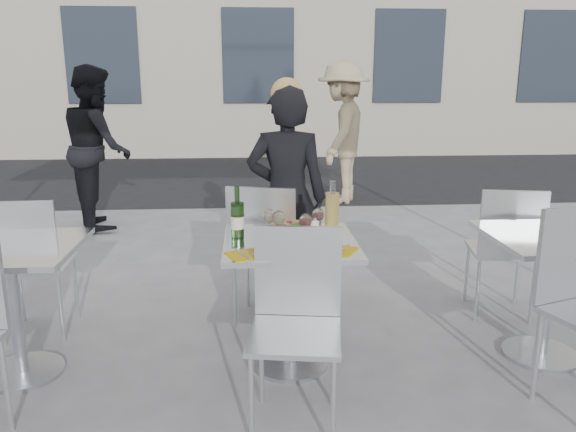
{
  "coord_description": "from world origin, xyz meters",
  "views": [
    {
      "loc": [
        -0.22,
        -2.93,
        1.62
      ],
      "look_at": [
        0.0,
        0.15,
        0.85
      ],
      "focal_mm": 35.0,
      "sensor_mm": 36.0,
      "label": 1
    }
  ],
  "objects": [
    {
      "name": "chair_near",
      "position": [
        -0.0,
        -0.48,
        0.55
      ],
      "size": [
        0.48,
        0.49,
        0.93
      ],
      "rotation": [
        0.0,
        0.0,
        -0.15
      ],
      "color": "silver",
      "rests_on": "ground"
    },
    {
      "name": "pedestrian_b",
      "position": [
        1.0,
        4.29,
        0.91
      ],
      "size": [
        1.05,
        1.33,
        1.81
      ],
      "primitive_type": "imported",
      "rotation": [
        0.0,
        0.0,
        4.35
      ],
      "color": "tan",
      "rests_on": "ground"
    },
    {
      "name": "woman_diner",
      "position": [
        0.05,
        0.95,
        0.78
      ],
      "size": [
        0.61,
        0.45,
        1.57
      ],
      "primitive_type": "imported",
      "rotation": [
        0.0,
        0.0,
        3.01
      ],
      "color": "black",
      "rests_on": "ground"
    },
    {
      "name": "street_asphalt",
      "position": [
        0.0,
        6.5,
        0.0
      ],
      "size": [
        24.0,
        5.0,
        0.0
      ],
      "primitive_type": "cube",
      "color": "black",
      "rests_on": "ground"
    },
    {
      "name": "carafe",
      "position": [
        0.26,
        0.2,
        0.87
      ],
      "size": [
        0.08,
        0.08,
        0.29
      ],
      "color": "#E3CA61",
      "rests_on": "main_table"
    },
    {
      "name": "napkin_right",
      "position": [
        0.23,
        -0.2,
        0.75
      ],
      "size": [
        0.24,
        0.24,
        0.01
      ],
      "rotation": [
        0.0,
        0.0,
        -0.5
      ],
      "color": "gold",
      "rests_on": "main_table"
    },
    {
      "name": "salad_plate",
      "position": [
        0.06,
        0.03,
        0.79
      ],
      "size": [
        0.22,
        0.22,
        0.09
      ],
      "color": "white",
      "rests_on": "main_table"
    },
    {
      "name": "pizza_far",
      "position": [
        0.03,
        0.19,
        0.77
      ],
      "size": [
        0.33,
        0.33,
        0.03
      ],
      "color": "white",
      "rests_on": "main_table"
    },
    {
      "name": "wineglass_white_b",
      "position": [
        -0.06,
        0.05,
        0.86
      ],
      "size": [
        0.07,
        0.07,
        0.16
      ],
      "color": "white",
      "rests_on": "main_table"
    },
    {
      "name": "side_table_left",
      "position": [
        -1.5,
        0.0,
        0.54
      ],
      "size": [
        0.72,
        0.72,
        0.75
      ],
      "color": "#B7BABF",
      "rests_on": "ground"
    },
    {
      "name": "wineglass_red_b",
      "position": [
        0.16,
        0.1,
        0.86
      ],
      "size": [
        0.07,
        0.07,
        0.16
      ],
      "color": "white",
      "rests_on": "main_table"
    },
    {
      "name": "pedestrian_a",
      "position": [
        -1.85,
        3.25,
        0.87
      ],
      "size": [
        0.91,
        1.02,
        1.74
      ],
      "primitive_type": "imported",
      "rotation": [
        0.0,
        0.0,
        1.92
      ],
      "color": "black",
      "rests_on": "ground"
    },
    {
      "name": "wineglass_red_a",
      "position": [
        0.08,
        -0.03,
        0.86
      ],
      "size": [
        0.07,
        0.07,
        0.16
      ],
      "color": "white",
      "rests_on": "main_table"
    },
    {
      "name": "wine_bottle",
      "position": [
        -0.28,
        0.07,
        0.86
      ],
      "size": [
        0.07,
        0.08,
        0.29
      ],
      "color": "#29541F",
      "rests_on": "main_table"
    },
    {
      "name": "chair_far",
      "position": [
        -0.12,
        0.55,
        0.57
      ],
      "size": [
        0.53,
        0.54,
        0.96
      ],
      "rotation": [
        0.0,
        0.0,
        2.91
      ],
      "color": "silver",
      "rests_on": "ground"
    },
    {
      "name": "side_chair_rfar",
      "position": [
        1.49,
        0.55,
        0.54
      ],
      "size": [
        0.49,
        0.5,
        0.92
      ],
      "rotation": [
        0.0,
        0.0,
        2.96
      ],
      "color": "silver",
      "rests_on": "ground"
    },
    {
      "name": "side_chair_lfar",
      "position": [
        -1.58,
        0.46,
        0.54
      ],
      "size": [
        0.43,
        0.44,
        0.91
      ],
      "rotation": [
        0.0,
        0.0,
        3.18
      ],
      "color": "silver",
      "rests_on": "ground"
    },
    {
      "name": "napkin_left",
      "position": [
        -0.24,
        -0.24,
        0.75
      ],
      "size": [
        0.24,
        0.24,
        0.01
      ],
      "rotation": [
        0.0,
        0.0,
        0.4
      ],
      "color": "gold",
      "rests_on": "main_table"
    },
    {
      "name": "main_table",
      "position": [
        0.0,
        0.0,
        0.54
      ],
      "size": [
        0.72,
        0.72,
        0.75
      ],
      "color": "#B7BABF",
      "rests_on": "ground"
    },
    {
      "name": "ground",
      "position": [
        0.0,
        0.0,
        0.0
      ],
      "size": [
        80.0,
        80.0,
        0.0
      ],
      "primitive_type": "plane",
      "color": "slate"
    },
    {
      "name": "side_table_right",
      "position": [
        1.5,
        0.0,
        0.54
      ],
      "size": [
        0.72,
        0.72,
        0.75
      ],
      "color": "#B7BABF",
      "rests_on": "ground"
    },
    {
      "name": "sugar_shaker",
      "position": [
        0.14,
        0.1,
        0.8
      ],
      "size": [
        0.06,
        0.06,
        0.11
      ],
      "color": "white",
      "rests_on": "main_table"
    },
    {
      "name": "pizza_near",
      "position": [
        0.0,
        -0.18,
        0.76
      ],
      "size": [
        0.35,
        0.35,
        0.02
      ],
      "color": "tan",
      "rests_on": "main_table"
    },
    {
      "name": "wineglass_white_a",
      "position": [
        -0.11,
        0.1,
        0.86
      ],
      "size": [
        0.07,
        0.07,
        0.16
      ],
      "color": "white",
      "rests_on": "main_table"
    }
  ]
}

